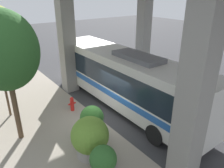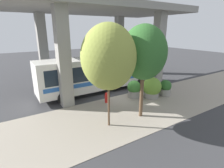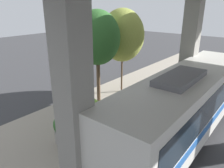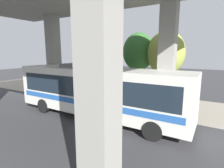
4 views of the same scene
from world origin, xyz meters
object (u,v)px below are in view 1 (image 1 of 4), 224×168
Objects in this scene: bus at (123,76)px; fire_hydrant at (72,104)px; planter_front at (103,163)px; planter_back at (90,138)px; street_tree_near at (4,51)px; planter_middle at (92,121)px.

bus is 3.43m from fire_hydrant.
fire_hydrant is 0.62× the size of planter_front.
fire_hydrant is at bearing 74.24° from planter_back.
fire_hydrant is at bearing 14.89° from street_tree_near.
planter_back is at bearing -55.42° from street_tree_near.
planter_middle is at bearing -31.26° from street_tree_near.
bus is 6.53m from street_tree_near.
bus reaches higher than planter_back.
fire_hydrant is 2.68m from planter_middle.
bus is at bearing -22.74° from fire_hydrant.
planter_back is 0.30× the size of street_tree_near.
planter_front is 0.79× the size of planter_back.
fire_hydrant is 0.49× the size of planter_back.
planter_back is at bearing -105.76° from fire_hydrant.
street_tree_near is (-3.20, -0.85, 3.85)m from fire_hydrant.
planter_back reaches higher than planter_middle.
bus is 3.61m from planter_middle.
bus reaches higher than planter_middle.
planter_middle is (1.14, 2.65, 0.05)m from planter_front.
planter_middle is at bearing -154.89° from bus.
bus reaches higher than fire_hydrant.
planter_front is 2.88m from planter_middle.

